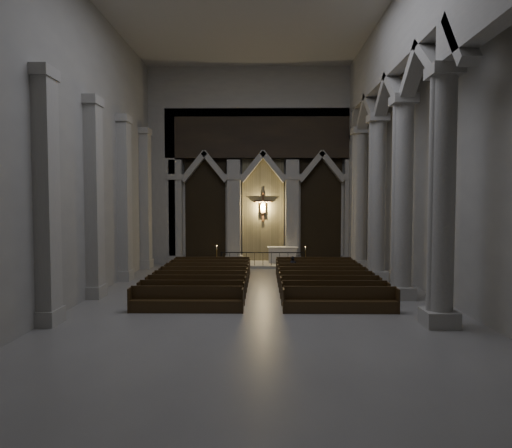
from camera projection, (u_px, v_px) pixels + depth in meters
The scene contains 11 objects.
room at pixel (263, 98), 16.42m from camera, with size 24.00×24.10×12.00m.
sanctuary_wall at pixel (263, 156), 27.99m from camera, with size 14.00×0.77×12.00m.
right_arcade at pixel (405, 99), 17.65m from camera, with size 1.00×24.00×12.00m.
left_pilasters at pixel (111, 201), 20.21m from camera, with size 0.60×13.00×8.03m.
sanctuary_step at pixel (263, 264), 27.40m from camera, with size 8.50×2.60×0.15m, color #ABA89F.
altar at pixel (283, 254), 27.76m from camera, with size 1.85×0.74×0.94m.
altar_rail at pixel (263, 257), 26.25m from camera, with size 4.90×0.09×0.96m.
candle_stand_left at pixel (217, 263), 25.99m from camera, with size 0.23×0.23×1.37m.
candle_stand_right at pixel (305, 263), 26.16m from camera, with size 0.22×0.22×1.28m.
pews at pixel (263, 283), 20.10m from camera, with size 9.43×8.71×0.90m.
worshipper at pixel (293, 267), 23.01m from camera, with size 0.40×0.26×1.10m, color black.
Camera 1 is at (-0.01, -16.63, 3.93)m, focal length 32.00 mm.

